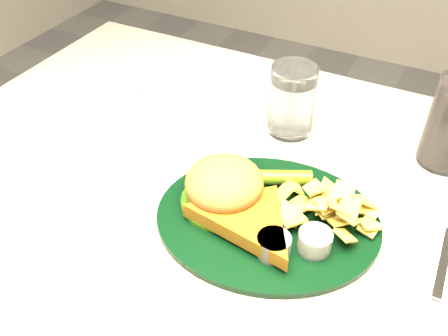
# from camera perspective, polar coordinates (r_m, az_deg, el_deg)

# --- Properties ---
(table) EXTENTS (1.20, 0.80, 0.75)m
(table) POSITION_cam_1_polar(r_m,az_deg,el_deg) (1.09, 2.93, -16.56)
(table) COLOR #ADA89C
(table) RESTS_ON ground
(dinner_plate) EXTENTS (0.39, 0.36, 0.07)m
(dinner_plate) POSITION_cam_1_polar(r_m,az_deg,el_deg) (0.72, 5.12, -4.04)
(dinner_plate) COLOR black
(dinner_plate) RESTS_ON table
(water_glass) EXTENTS (0.08, 0.08, 0.13)m
(water_glass) POSITION_cam_1_polar(r_m,az_deg,el_deg) (0.89, 7.78, 7.70)
(water_glass) COLOR silver
(water_glass) RESTS_ON table
(fork_napkin) EXTENTS (0.13, 0.17, 0.01)m
(fork_napkin) POSITION_cam_1_polar(r_m,az_deg,el_deg) (0.75, 23.90, -9.28)
(fork_napkin) COLOR silver
(fork_napkin) RESTS_ON table
(ramekin) EXTENTS (0.06, 0.06, 0.03)m
(ramekin) POSITION_cam_1_polar(r_m,az_deg,el_deg) (1.02, -7.89, 8.72)
(ramekin) COLOR silver
(ramekin) RESTS_ON table
(wrapped_straw) EXTENTS (0.23, 0.14, 0.01)m
(wrapped_straw) POSITION_cam_1_polar(r_m,az_deg,el_deg) (0.91, 7.04, 4.00)
(wrapped_straw) COLOR silver
(wrapped_straw) RESTS_ON table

